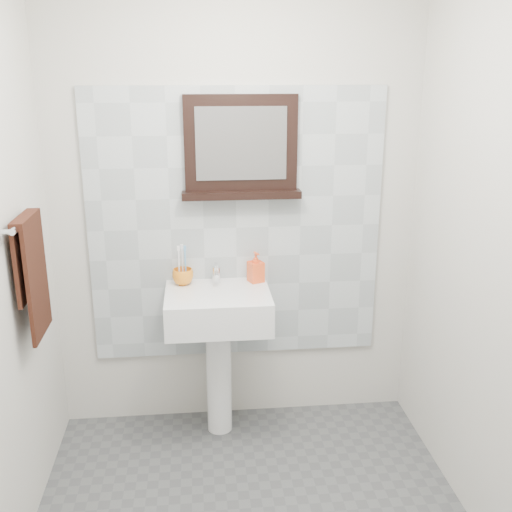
{
  "coord_description": "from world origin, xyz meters",
  "views": [
    {
      "loc": [
        -0.22,
        -2.08,
        1.98
      ],
      "look_at": [
        0.05,
        0.55,
        1.15
      ],
      "focal_mm": 42.0,
      "sensor_mm": 36.0,
      "label": 1
    }
  ],
  "objects_px": {
    "pedestal_sink": "(218,323)",
    "framed_mirror": "(241,150)",
    "soap_dispenser": "(256,267)",
    "toothbrush_cup": "(183,277)",
    "hand_towel": "(31,267)"
  },
  "relations": [
    {
      "from": "pedestal_sink",
      "to": "hand_towel",
      "type": "relative_size",
      "value": 1.75
    },
    {
      "from": "pedestal_sink",
      "to": "toothbrush_cup",
      "type": "distance_m",
      "value": 0.32
    },
    {
      "from": "hand_towel",
      "to": "toothbrush_cup",
      "type": "bearing_deg",
      "value": 38.49
    },
    {
      "from": "toothbrush_cup",
      "to": "framed_mirror",
      "type": "xyz_separation_m",
      "value": [
        0.33,
        0.06,
        0.67
      ]
    },
    {
      "from": "toothbrush_cup",
      "to": "framed_mirror",
      "type": "bearing_deg",
      "value": 10.44
    },
    {
      "from": "pedestal_sink",
      "to": "framed_mirror",
      "type": "height_order",
      "value": "framed_mirror"
    },
    {
      "from": "pedestal_sink",
      "to": "toothbrush_cup",
      "type": "height_order",
      "value": "pedestal_sink"
    },
    {
      "from": "toothbrush_cup",
      "to": "soap_dispenser",
      "type": "bearing_deg",
      "value": 0.62
    },
    {
      "from": "pedestal_sink",
      "to": "framed_mirror",
      "type": "relative_size",
      "value": 1.52
    },
    {
      "from": "toothbrush_cup",
      "to": "framed_mirror",
      "type": "relative_size",
      "value": 0.18
    },
    {
      "from": "hand_towel",
      "to": "pedestal_sink",
      "type": "bearing_deg",
      "value": 25.03
    },
    {
      "from": "pedestal_sink",
      "to": "toothbrush_cup",
      "type": "bearing_deg",
      "value": 145.14
    },
    {
      "from": "soap_dispenser",
      "to": "framed_mirror",
      "type": "height_order",
      "value": "framed_mirror"
    },
    {
      "from": "pedestal_sink",
      "to": "framed_mirror",
      "type": "bearing_deg",
      "value": 52.35
    },
    {
      "from": "hand_towel",
      "to": "soap_dispenser",
      "type": "bearing_deg",
      "value": 26.36
    }
  ]
}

